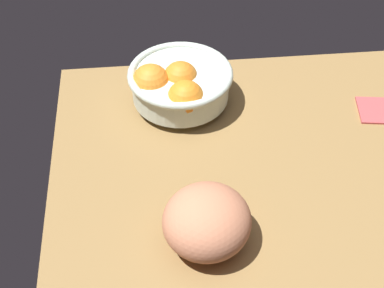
# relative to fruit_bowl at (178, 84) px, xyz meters

# --- Properties ---
(ground_plane) EXTENTS (0.84, 0.64, 0.03)m
(ground_plane) POSITION_rel_fruit_bowl_xyz_m (0.16, -0.17, -0.07)
(ground_plane) COLOR olive
(fruit_bowl) EXTENTS (0.22, 0.22, 0.10)m
(fruit_bowl) POSITION_rel_fruit_bowl_xyz_m (0.00, 0.00, 0.00)
(fruit_bowl) COLOR silver
(fruit_bowl) RESTS_ON ground
(bread_loaf) EXTENTS (0.20, 0.21, 0.10)m
(bread_loaf) POSITION_rel_fruit_bowl_xyz_m (0.02, -0.35, -0.00)
(bread_loaf) COLOR tan
(bread_loaf) RESTS_ON ground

